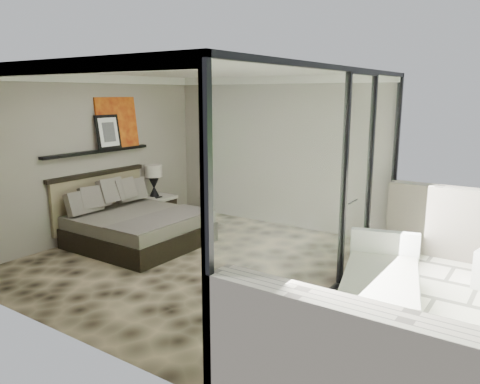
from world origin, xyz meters
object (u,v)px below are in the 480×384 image
Objects in this scene: table_lamp at (154,176)px; lounger at (380,287)px; nightstand at (158,208)px; bed at (135,225)px.

lounger is (4.85, -1.16, -0.70)m from table_lamp.
lounger is at bearing -29.30° from nightstand.
nightstand is 0.91× the size of table_lamp.
table_lamp is 5.04m from lounger.
nightstand is 4.95m from lounger.
nightstand is at bearing 117.39° from bed.
table_lamp reaches higher than bed.
bed is 1.37m from nightstand.
bed is 1.48m from table_lamp.
table_lamp is (-0.05, -0.04, 0.63)m from nightstand.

